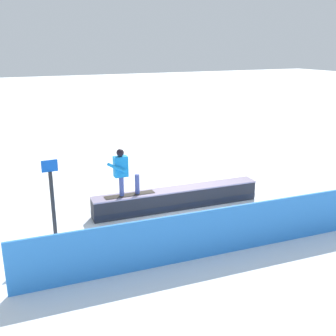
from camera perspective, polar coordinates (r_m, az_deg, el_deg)
ground_plane at (r=12.87m, az=1.30°, el=-5.63°), size 120.00×120.00×0.00m
grind_box at (r=12.76m, az=1.31°, el=-4.42°), size 5.41×0.96×0.65m
snowboarder at (r=11.86m, az=-6.37°, el=-0.41°), size 1.54×0.42×1.44m
safety_fence at (r=10.17m, az=9.31°, el=-8.48°), size 10.52×0.81×1.22m
trail_marker at (r=10.75m, az=-16.00°, el=-4.23°), size 0.40×0.10×2.21m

